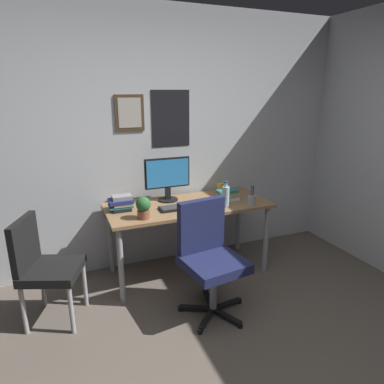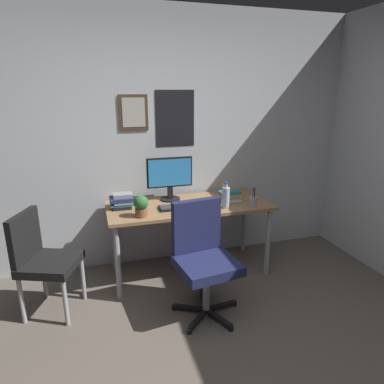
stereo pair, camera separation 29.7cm
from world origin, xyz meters
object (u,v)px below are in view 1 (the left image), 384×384
object	(u,v)px
coffee_mug_near	(221,188)
potted_plant	(143,207)
side_chair	(43,264)
monitor	(167,177)
book_stack_left	(121,203)
keyboard	(182,207)
computer_mouse	(212,204)
office_chair	(209,252)
water_bottle	(226,196)
pen_cup	(252,199)
book_stack_right	(228,195)

from	to	relation	value
coffee_mug_near	potted_plant	bearing A→B (deg)	-155.06
side_chair	potted_plant	distance (m)	0.91
monitor	book_stack_left	xyz separation A→B (m)	(-0.49, -0.12, -0.17)
monitor	keyboard	distance (m)	0.37
potted_plant	book_stack_left	world-z (taller)	potted_plant
keyboard	coffee_mug_near	distance (m)	0.66
side_chair	book_stack_left	bearing A→B (deg)	27.12
keyboard	computer_mouse	world-z (taller)	computer_mouse
side_chair	book_stack_left	xyz separation A→B (m)	(0.70, 0.36, 0.30)
computer_mouse	coffee_mug_near	distance (m)	0.45
office_chair	water_bottle	bearing A→B (deg)	49.59
water_bottle	potted_plant	size ratio (longest dim) A/B	1.29
keyboard	potted_plant	world-z (taller)	potted_plant
office_chair	pen_cup	distance (m)	0.79
monitor	water_bottle	xyz separation A→B (m)	(0.45, -0.40, -0.13)
side_chair	coffee_mug_near	xyz separation A→B (m)	(1.81, 0.52, 0.29)
computer_mouse	book_stack_right	xyz separation A→B (m)	(0.23, 0.12, 0.03)
office_chair	side_chair	world-z (taller)	office_chair
keyboard	monitor	bearing A→B (deg)	99.43
keyboard	computer_mouse	xyz separation A→B (m)	(0.30, -0.03, 0.01)
monitor	computer_mouse	world-z (taller)	monitor
office_chair	computer_mouse	xyz separation A→B (m)	(0.27, 0.52, 0.23)
office_chair	water_bottle	world-z (taller)	water_bottle
coffee_mug_near	book_stack_right	world-z (taller)	coffee_mug_near
keyboard	potted_plant	distance (m)	0.43
water_bottle	book_stack_left	xyz separation A→B (m)	(-0.94, 0.28, -0.04)
water_bottle	monitor	bearing A→B (deg)	138.08
keyboard	office_chair	bearing A→B (deg)	-86.88
side_chair	book_stack_right	world-z (taller)	side_chair
book_stack_left	side_chair	bearing A→B (deg)	-152.88
coffee_mug_near	pen_cup	xyz separation A→B (m)	(0.09, -0.49, 0.00)
coffee_mug_near	potted_plant	distance (m)	1.07
side_chair	coffee_mug_near	world-z (taller)	side_chair
side_chair	keyboard	world-z (taller)	side_chair
book_stack_right	water_bottle	bearing A→B (deg)	-122.41
computer_mouse	potted_plant	world-z (taller)	potted_plant
office_chair	book_stack_left	xyz separation A→B (m)	(-0.57, 0.71, 0.28)
keyboard	coffee_mug_near	xyz separation A→B (m)	(0.57, 0.33, 0.04)
office_chair	pen_cup	bearing A→B (deg)	31.74
monitor	coffee_mug_near	distance (m)	0.65
monitor	computer_mouse	xyz separation A→B (m)	(0.35, -0.31, -0.22)
keyboard	book_stack_left	distance (m)	0.57
monitor	computer_mouse	size ratio (longest dim) A/B	4.18
side_chair	keyboard	size ratio (longest dim) A/B	2.03
potted_plant	side_chair	bearing A→B (deg)	-175.31
monitor	pen_cup	size ratio (longest dim) A/B	2.30
monitor	potted_plant	bearing A→B (deg)	-130.96
water_bottle	side_chair	bearing A→B (deg)	-177.38
side_chair	computer_mouse	bearing A→B (deg)	6.13
book_stack_right	computer_mouse	bearing A→B (deg)	-153.06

